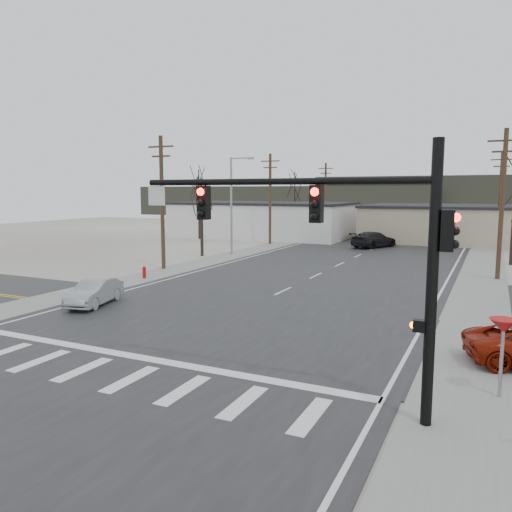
{
  "coord_description": "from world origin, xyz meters",
  "views": [
    {
      "loc": [
        11.09,
        -18.91,
        5.94
      ],
      "look_at": [
        0.06,
        4.17,
        2.6
      ],
      "focal_mm": 35.0,
      "sensor_mm": 36.0,
      "label": 1
    }
  ],
  "objects_px": {
    "fire_hydrant": "(144,272)",
    "car_far_b": "(361,230)",
    "traffic_signal_mast": "(356,240)",
    "car_far_a": "(374,239)",
    "sedan_crossing": "(94,292)"
  },
  "relations": [
    {
      "from": "sedan_crossing",
      "to": "car_far_a",
      "type": "relative_size",
      "value": 0.71
    },
    {
      "from": "sedan_crossing",
      "to": "car_far_a",
      "type": "height_order",
      "value": "car_far_a"
    },
    {
      "from": "fire_hydrant",
      "to": "car_far_a",
      "type": "height_order",
      "value": "car_far_a"
    },
    {
      "from": "fire_hydrant",
      "to": "car_far_b",
      "type": "height_order",
      "value": "car_far_b"
    },
    {
      "from": "traffic_signal_mast",
      "to": "fire_hydrant",
      "type": "distance_m",
      "value": 23.39
    },
    {
      "from": "traffic_signal_mast",
      "to": "car_far_b",
      "type": "xyz_separation_m",
      "value": [
        -13.09,
        54.4,
        -4.01
      ]
    },
    {
      "from": "fire_hydrant",
      "to": "car_far_a",
      "type": "relative_size",
      "value": 0.15
    },
    {
      "from": "fire_hydrant",
      "to": "sedan_crossing",
      "type": "xyz_separation_m",
      "value": [
        2.7,
        -7.54,
        0.26
      ]
    },
    {
      "from": "traffic_signal_mast",
      "to": "sedan_crossing",
      "type": "height_order",
      "value": "traffic_signal_mast"
    },
    {
      "from": "sedan_crossing",
      "to": "car_far_a",
      "type": "bearing_deg",
      "value": 62.63
    },
    {
      "from": "fire_hydrant",
      "to": "car_far_b",
      "type": "distance_m",
      "value": 40.51
    },
    {
      "from": "car_far_b",
      "to": "fire_hydrant",
      "type": "bearing_deg",
      "value": -113.4
    },
    {
      "from": "traffic_signal_mast",
      "to": "fire_hydrant",
      "type": "xyz_separation_m",
      "value": [
        -18.09,
        14.2,
        -4.22
      ]
    },
    {
      "from": "sedan_crossing",
      "to": "car_far_a",
      "type": "xyz_separation_m",
      "value": [
        7.27,
        33.06,
        0.16
      ]
    },
    {
      "from": "traffic_signal_mast",
      "to": "car_far_a",
      "type": "xyz_separation_m",
      "value": [
        -8.13,
        39.73,
        -3.8
      ]
    }
  ]
}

